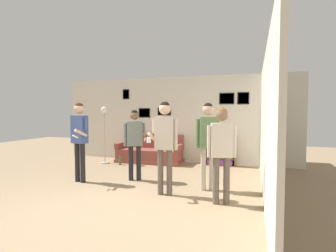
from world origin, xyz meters
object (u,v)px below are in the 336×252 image
object	(u,v)px
person_player_foreground_left	(79,133)
bottle_on_floor	(120,161)
couch	(150,153)
person_spectator_far_right	(222,145)
bookshelf	(220,151)
floor_lamp	(105,124)
person_spectator_near_bookshelf	(208,136)
drinking_cup	(214,135)
person_watcher_holding_cup	(165,137)
person_player_foreground_center	(135,137)

from	to	relation	value
person_player_foreground_left	bottle_on_floor	world-z (taller)	person_player_foreground_left
couch	person_spectator_far_right	size ratio (longest dim) A/B	1.24
bookshelf	floor_lamp	size ratio (longest dim) A/B	0.51
person_spectator_near_bookshelf	bottle_on_floor	bearing A→B (deg)	150.09
person_player_foreground_left	drinking_cup	world-z (taller)	person_player_foreground_left
bookshelf	person_watcher_holding_cup	bearing A→B (deg)	-101.70
person_player_foreground_center	person_spectator_far_right	bearing A→B (deg)	-24.77
person_player_foreground_center	drinking_cup	world-z (taller)	person_player_foreground_center
couch	bottle_on_floor	distance (m)	0.99
person_player_foreground_left	person_player_foreground_center	world-z (taller)	person_player_foreground_left
drinking_cup	bookshelf	bearing A→B (deg)	0.21
person_spectator_near_bookshelf	drinking_cup	size ratio (longest dim) A/B	16.34
person_player_foreground_center	person_spectator_near_bookshelf	distance (m)	1.76
couch	person_player_foreground_left	xyz separation A→B (m)	(-0.61, -2.67, 0.83)
person_watcher_holding_cup	person_spectator_far_right	xyz separation A→B (m)	(1.09, -0.16, -0.09)
person_spectator_far_right	person_watcher_holding_cup	bearing A→B (deg)	171.48
couch	person_player_foreground_center	bearing A→B (deg)	-76.83
person_watcher_holding_cup	person_spectator_near_bookshelf	size ratio (longest dim) A/B	1.01
bookshelf	person_spectator_far_right	bearing A→B (deg)	-82.53
person_player_foreground_center	bottle_on_floor	bearing A→B (deg)	129.39
person_player_foreground_center	person_watcher_holding_cup	size ratio (longest dim) A/B	0.92
person_player_foreground_center	couch	bearing A→B (deg)	103.17
person_player_foreground_left	couch	bearing A→B (deg)	77.06
floor_lamp	person_watcher_holding_cup	world-z (taller)	person_watcher_holding_cup
floor_lamp	person_watcher_holding_cup	bearing A→B (deg)	-40.13
couch	drinking_cup	bearing A→B (deg)	5.65
drinking_cup	person_spectator_far_right	bearing A→B (deg)	-79.62
person_watcher_holding_cup	bottle_on_floor	xyz separation A→B (m)	(-2.21, 2.25, -1.01)
bookshelf	floor_lamp	bearing A→B (deg)	-166.66
person_player_foreground_left	bottle_on_floor	bearing A→B (deg)	92.11
person_spectator_near_bookshelf	person_watcher_holding_cup	bearing A→B (deg)	-141.75
bookshelf	bottle_on_floor	bearing A→B (deg)	-162.68
bookshelf	couch	bearing A→B (deg)	-174.78
bookshelf	person_player_foreground_center	size ratio (longest dim) A/B	0.55
bottle_on_floor	drinking_cup	xyz separation A→B (m)	(2.69, 0.89, 0.81)
bookshelf	person_player_foreground_left	size ratio (longest dim) A/B	0.50
floor_lamp	person_watcher_holding_cup	distance (m)	3.62
couch	person_spectator_far_right	world-z (taller)	person_spectator_far_right
person_player_foreground_left	person_player_foreground_center	distance (m)	1.24
bottle_on_floor	drinking_cup	bearing A→B (deg)	18.34
couch	bookshelf	world-z (taller)	couch
couch	person_spectator_near_bookshelf	xyz separation A→B (m)	(2.24, -2.38, 0.81)
floor_lamp	person_player_foreground_center	size ratio (longest dim) A/B	1.07
couch	person_spectator_near_bookshelf	size ratio (longest dim) A/B	1.17
person_player_foreground_center	bookshelf	bearing A→B (deg)	54.43
person_player_foreground_center	bottle_on_floor	world-z (taller)	person_player_foreground_center
bookshelf	drinking_cup	world-z (taller)	drinking_cup
person_spectator_far_right	floor_lamp	bearing A→B (deg)	147.06
couch	person_player_foreground_left	world-z (taller)	person_player_foreground_left
person_watcher_holding_cup	drinking_cup	distance (m)	3.19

